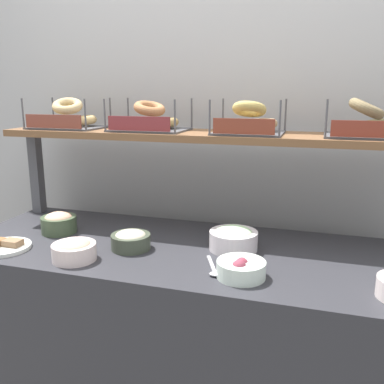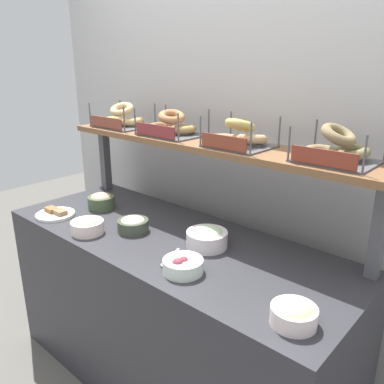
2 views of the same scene
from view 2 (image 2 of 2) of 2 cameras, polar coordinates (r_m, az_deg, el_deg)
name	(u,v)px [view 2 (image 2 of 2)]	position (r m, az deg, el deg)	size (l,w,h in m)	color
ground_plane	(172,378)	(2.40, -2.90, -25.24)	(8.00, 8.00, 0.00)	#595651
back_wall	(238,148)	(2.21, 6.73, 6.37)	(3.03, 0.06, 2.40)	#AEAEAE
deli_counter	(171,312)	(2.13, -3.09, -16.93)	(1.83, 0.70, 0.85)	#2D2D33
shelf_riser_left	(105,159)	(2.64, -12.42, 4.70)	(0.05, 0.05, 0.40)	#4C4C51
shelf_riser_right	(379,230)	(1.65, 25.39, -4.96)	(0.05, 0.05, 0.40)	#4C4C51
upper_shelf	(206,144)	(1.98, 2.05, 7.00)	(1.79, 0.32, 0.03)	brown
bowl_tuna_salad	(133,224)	(1.98, -8.52, -4.61)	(0.15, 0.15, 0.07)	#414939
bowl_beet_salad	(183,265)	(1.60, -1.38, -10.53)	(0.16, 0.16, 0.07)	white
bowl_scallion_spread	(207,237)	(1.80, 2.17, -6.55)	(0.19, 0.19, 0.09)	white
bowl_lox_spread	(87,226)	(2.01, -14.87, -4.70)	(0.16, 0.16, 0.08)	silver
bowl_egg_salad	(294,314)	(1.36, 14.48, -16.65)	(0.15, 0.15, 0.08)	white
bowl_hummus	(101,201)	(2.32, -12.98, -1.24)	(0.15, 0.15, 0.09)	#425338
serving_plate_white	(55,214)	(2.29, -19.11, -2.98)	(0.21, 0.21, 0.04)	white
serving_spoon_near_plate	(169,261)	(1.68, -3.37, -9.94)	(0.09, 0.17, 0.01)	#B7B7BC
bagel_basket_plain	(122,119)	(2.42, -10.11, 10.30)	(0.33, 0.25, 0.15)	#4C4C51
bagel_basket_everything	(171,127)	(2.11, -3.06, 9.37)	(0.33, 0.25, 0.14)	#4C4C51
bagel_basket_sesame	(239,137)	(1.82, 6.79, 7.91)	(0.28, 0.26, 0.14)	#4C4C51
bagel_basket_poppy	(336,150)	(1.63, 20.06, 5.73)	(0.30, 0.26, 0.15)	#4C4C51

